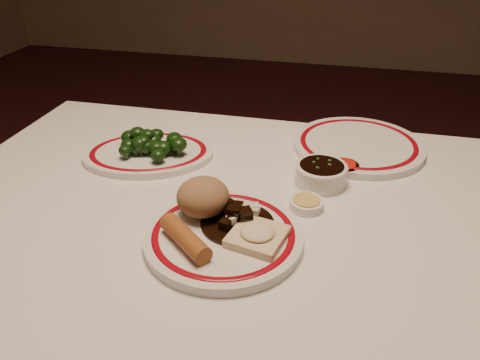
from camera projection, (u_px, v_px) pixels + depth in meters
name	position (u px, v px, depth m)	size (l,w,h in m)	color
dining_table	(233.00, 256.00, 0.89)	(1.20, 0.90, 0.75)	white
main_plate	(224.00, 236.00, 0.78)	(0.34, 0.34, 0.02)	white
rice_mound	(203.00, 197.00, 0.80)	(0.09, 0.09, 0.07)	#996D48
spring_roll	(185.00, 238.00, 0.73)	(0.03, 0.03, 0.11)	#A35C28
fried_wonton	(258.00, 235.00, 0.75)	(0.10, 0.10, 0.02)	beige
stirfry_heap	(237.00, 218.00, 0.79)	(0.13, 0.13, 0.03)	black
broccoli_plate	(149.00, 153.00, 1.04)	(0.33, 0.31, 0.02)	white
broccoli_pile	(150.00, 142.00, 1.02)	(0.16, 0.11, 0.05)	#23471C
soy_bowl	(321.00, 175.00, 0.93)	(0.10, 0.10, 0.04)	white
sweet_sour_dish	(343.00, 167.00, 0.98)	(0.06, 0.06, 0.02)	white
mustard_dish	(306.00, 204.00, 0.86)	(0.06, 0.06, 0.02)	white
far_plate	(358.00, 145.00, 1.07)	(0.34, 0.34, 0.02)	white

